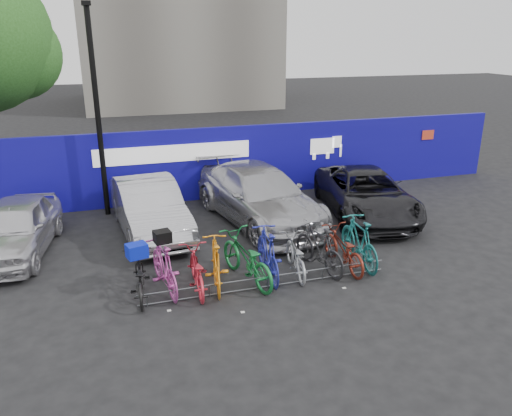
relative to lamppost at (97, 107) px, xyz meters
name	(u,v)px	position (x,y,z in m)	size (l,w,h in m)	color
ground	(259,276)	(3.20, -5.40, -3.27)	(100.00, 100.00, 0.00)	black
hoarding	(205,164)	(3.21, 0.60, -2.07)	(22.00, 0.18, 2.40)	#0F0A8A
lamppost	(97,107)	(0.00, 0.00, 0.00)	(0.25, 0.50, 6.11)	black
bike_rack	(268,282)	(3.20, -6.00, -3.11)	(5.60, 0.03, 0.30)	#595B60
car_0	(15,228)	(-2.24, -2.35, -2.58)	(1.63, 4.06, 1.38)	silver
car_1	(149,208)	(1.11, -1.97, -2.53)	(1.57, 4.50, 1.48)	#A0A0A5
car_2	(259,195)	(4.29, -1.95, -2.48)	(2.23, 5.49, 1.59)	#A9A9AD
car_3	(366,193)	(7.54, -2.43, -2.58)	(2.28, 4.95, 1.38)	black
bike_0	(139,277)	(0.51, -5.54, -2.81)	(0.61, 1.75, 0.92)	black
bike_1	(164,266)	(1.05, -5.40, -2.71)	(0.53, 1.88, 1.13)	#C546A2
bike_2	(196,271)	(1.71, -5.60, -2.81)	(0.61, 1.75, 0.92)	red
bike_3	(216,263)	(2.15, -5.57, -2.72)	(0.52, 1.85, 1.11)	orange
bike_4	(246,259)	(2.85, -5.53, -2.72)	(0.73, 2.10, 1.11)	#167434
bike_5	(268,253)	(3.38, -5.45, -2.69)	(0.54, 1.93, 1.16)	#22289D
bike_6	(295,256)	(4.03, -5.51, -2.82)	(0.59, 1.70, 0.89)	#979A9E
bike_7	(319,248)	(4.63, -5.49, -2.71)	(0.52, 1.86, 1.12)	#28282B
bike_8	(343,249)	(5.21, -5.56, -2.79)	(0.64, 1.84, 0.96)	maroon
bike_9	(359,241)	(5.67, -5.49, -2.68)	(0.55, 1.96, 1.18)	#196B69
cargo_crate	(137,251)	(0.51, -5.54, -2.21)	(0.41, 0.31, 0.29)	#0A1BBC
cargo_topcase	(162,237)	(1.05, -5.40, -2.02)	(0.34, 0.31, 0.25)	black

